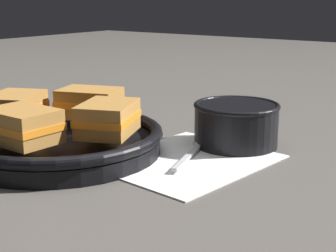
# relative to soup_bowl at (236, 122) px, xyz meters

# --- Properties ---
(ground_plane) EXTENTS (4.00, 4.00, 0.00)m
(ground_plane) POSITION_rel_soup_bowl_xyz_m (-0.06, 0.02, -0.04)
(ground_plane) COLOR #56514C
(napkin) EXTENTS (0.26, 0.23, 0.00)m
(napkin) POSITION_rel_soup_bowl_xyz_m (-0.11, 0.02, -0.04)
(napkin) COLOR white
(napkin) RESTS_ON ground_plane
(soup_bowl) EXTENTS (0.14, 0.14, 0.07)m
(soup_bowl) POSITION_rel_soup_bowl_xyz_m (0.00, 0.00, 0.00)
(soup_bowl) COLOR black
(soup_bowl) RESTS_ON ground_plane
(spoon) EXTENTS (0.17, 0.07, 0.01)m
(spoon) POSITION_rel_soup_bowl_xyz_m (-0.06, 0.03, -0.03)
(spoon) COLOR silver
(spoon) RESTS_ON napkin
(skillet) EXTENTS (0.31, 0.31, 0.04)m
(skillet) POSITION_rel_soup_bowl_xyz_m (-0.19, 0.20, -0.02)
(skillet) COLOR black
(skillet) RESTS_ON ground_plane
(sandwich_near_left) EXTENTS (0.08, 0.10, 0.05)m
(sandwich_near_left) POSITION_rel_soup_bowl_xyz_m (-0.28, 0.18, 0.02)
(sandwich_near_left) COLOR #B27A38
(sandwich_near_left) RESTS_ON skillet
(sandwich_near_right) EXTENTS (0.12, 0.10, 0.05)m
(sandwich_near_right) POSITION_rel_soup_bowl_xyz_m (-0.18, 0.11, 0.02)
(sandwich_near_right) COLOR #B27A38
(sandwich_near_right) RESTS_ON skillet
(sandwich_far_left) EXTENTS (0.10, 0.12, 0.05)m
(sandwich_far_left) POSITION_rel_soup_bowl_xyz_m (-0.11, 0.21, 0.02)
(sandwich_far_left) COLOR #B27A38
(sandwich_far_left) RESTS_ON skillet
(sandwich_far_right) EXTENTS (0.12, 0.11, 0.05)m
(sandwich_far_right) POSITION_rel_soup_bowl_xyz_m (-0.21, 0.28, 0.02)
(sandwich_far_right) COLOR #B27A38
(sandwich_far_right) RESTS_ON skillet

